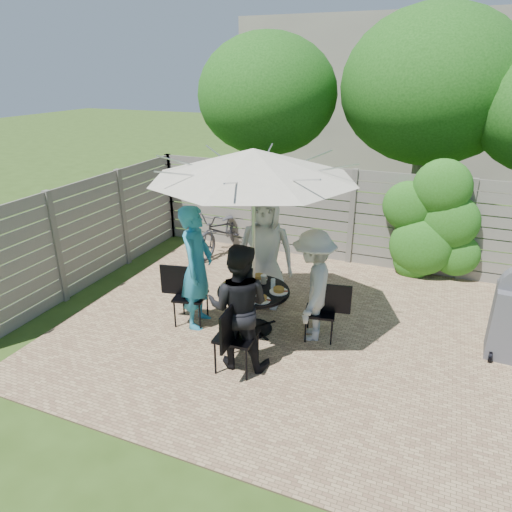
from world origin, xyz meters
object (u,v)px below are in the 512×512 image
at_px(person_left, 197,268).
at_px(coffee_cup, 264,280).
at_px(chair_right, 321,322).
at_px(plate_front, 248,300).
at_px(glass_front, 257,294).
at_px(person_back, 265,251).
at_px(bicycle, 223,230).
at_px(chair_left, 190,306).
at_px(patio_table, 254,302).
at_px(plate_right, 279,290).
at_px(glass_right, 273,284).
at_px(person_front, 239,307).
at_px(plate_extra, 262,299).
at_px(syrup_jug, 250,282).
at_px(plate_back, 259,277).
at_px(umbrella, 253,164).
at_px(glass_back, 250,277).
at_px(person_right, 313,286).
at_px(chair_back, 267,285).
at_px(plate_left, 229,285).
at_px(chair_front, 236,349).
at_px(glass_left, 234,286).

distance_m(person_left, coffee_cup, 0.98).
xyz_separation_m(chair_right, plate_front, (-0.89, -0.52, 0.43)).
bearing_deg(glass_front, person_back, 105.29).
bearing_deg(bicycle, coffee_cup, -45.51).
xyz_separation_m(chair_left, coffee_cup, (1.01, 0.40, 0.45)).
bearing_deg(chair_right, patio_table, -0.54).
xyz_separation_m(plate_right, glass_right, (-0.12, 0.09, 0.05)).
height_order(person_left, person_front, person_left).
distance_m(plate_extra, syrup_jug, 0.43).
bearing_deg(plate_back, plate_front, -80.21).
relative_size(person_back, bicycle, 1.04).
distance_m(umbrella, bicycle, 3.72).
bearing_deg(person_front, glass_front, -100.42).
relative_size(person_front, plate_right, 6.37).
xyz_separation_m(glass_back, syrup_jug, (0.08, -0.20, 0.01)).
bearing_deg(plate_front, coffee_cup, 90.01).
height_order(patio_table, chair_right, chair_right).
distance_m(person_back, plate_extra, 1.17).
bearing_deg(glass_front, bicycle, 123.92).
distance_m(chair_right, coffee_cup, 1.01).
xyz_separation_m(person_back, glass_right, (0.38, -0.67, -0.18)).
bearing_deg(person_right, patio_table, -90.00).
height_order(person_right, plate_front, person_right).
distance_m(person_left, plate_front, 0.93).
xyz_separation_m(patio_table, person_left, (-0.82, -0.14, 0.46)).
distance_m(umbrella, chair_left, 2.36).
xyz_separation_m(plate_back, plate_extra, (0.29, -0.62, 0.00)).
xyz_separation_m(person_front, person_right, (0.68, 0.96, -0.03)).
bearing_deg(chair_back, coffee_cup, 10.67).
distance_m(patio_table, plate_left, 0.42).
distance_m(person_back, person_left, 1.17).
distance_m(patio_table, bicycle, 3.15).
distance_m(umbrella, person_back, 1.73).
bearing_deg(person_right, chair_front, -40.72).
distance_m(person_back, coffee_cup, 0.65).
height_order(plate_right, glass_right, glass_right).
distance_m(patio_table, chair_right, 0.99).
bearing_deg(patio_table, person_left, -170.21).
xyz_separation_m(plate_left, glass_right, (0.59, 0.21, 0.05)).
distance_m(chair_right, person_right, 0.56).
bearing_deg(syrup_jug, patio_table, -30.02).
height_order(plate_back, plate_left, same).
distance_m(chair_back, plate_left, 1.11).
xyz_separation_m(person_left, glass_front, (0.97, -0.10, -0.19)).
height_order(person_front, plate_front, person_front).
height_order(person_front, plate_back, person_front).
distance_m(glass_left, glass_front, 0.40).
bearing_deg(glass_right, person_left, -164.71).
bearing_deg(plate_left, chair_back, 79.29).
xyz_separation_m(plate_front, bicycle, (-1.83, 2.97, -0.22)).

